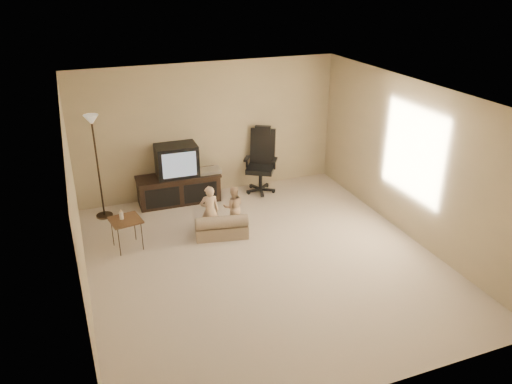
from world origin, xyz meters
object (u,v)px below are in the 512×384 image
(side_table, at_px, (125,220))
(floor_lamp, at_px, (95,144))
(office_chair, at_px, (261,169))
(child_sofa, at_px, (222,227))
(toddler_right, at_px, (233,207))
(tv_stand, at_px, (178,179))
(toddler_left, at_px, (210,211))

(side_table, distance_m, floor_lamp, 1.54)
(office_chair, distance_m, child_sofa, 1.99)
(child_sofa, bearing_deg, office_chair, 60.60)
(child_sofa, relative_size, toddler_right, 1.25)
(tv_stand, bearing_deg, office_chair, -1.33)
(toddler_left, relative_size, toddler_right, 1.18)
(toddler_left, bearing_deg, office_chair, -131.62)
(office_chair, height_order, toddler_right, office_chair)
(toddler_right, bearing_deg, toddler_left, 28.22)
(toddler_right, bearing_deg, office_chair, -116.65)
(floor_lamp, height_order, child_sofa, floor_lamp)
(side_table, distance_m, child_sofa, 1.53)
(office_chair, bearing_deg, floor_lamp, -147.26)
(child_sofa, bearing_deg, toddler_left, 151.99)
(child_sofa, xyz_separation_m, toddler_right, (0.29, 0.26, 0.20))
(office_chair, distance_m, toddler_right, 1.59)
(floor_lamp, bearing_deg, toddler_right, -30.12)
(office_chair, xyz_separation_m, toddler_right, (-0.99, -1.24, -0.09))
(tv_stand, distance_m, office_chair, 1.62)
(tv_stand, relative_size, floor_lamp, 0.85)
(side_table, bearing_deg, child_sofa, -6.81)
(child_sofa, relative_size, toddler_left, 1.06)
(side_table, height_order, toddler_right, toddler_right)
(tv_stand, relative_size, child_sofa, 1.71)
(toddler_left, xyz_separation_m, toddler_right, (0.45, 0.13, -0.07))
(office_chair, xyz_separation_m, side_table, (-2.76, -1.32, 0.03))
(office_chair, height_order, child_sofa, office_chair)
(side_table, bearing_deg, toddler_right, 2.61)
(office_chair, relative_size, side_table, 1.88)
(tv_stand, xyz_separation_m, toddler_left, (0.18, -1.44, -0.03))
(toddler_left, bearing_deg, child_sofa, 145.57)
(tv_stand, height_order, side_table, tv_stand)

